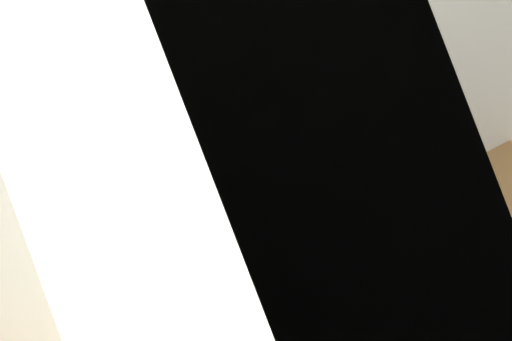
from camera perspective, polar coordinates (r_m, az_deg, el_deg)
name	(u,v)px	position (r m, az deg, el deg)	size (l,w,h in m)	color
ground_plane	(273,324)	(2.41, 2.04, -18.19)	(6.00, 6.00, 0.00)	olive
wall_back	(223,42)	(1.90, -4.08, 15.33)	(6.00, 0.06, 2.60)	silver
wall_left	(8,146)	(1.32, -28.04, 2.66)	(0.05, 6.00, 2.60)	silver
desk	(334,240)	(2.26, 9.44, -8.30)	(1.32, 0.66, 0.73)	#381E14
book_stack_tall	(267,171)	(1.87, 1.38, -0.07)	(0.25, 0.20, 0.25)	orange
book_stack_keyboard_riser	(236,219)	(1.69, -2.51, -5.94)	(0.23, 0.20, 0.18)	yellow
book_stack_side	(339,150)	(2.17, 10.11, 2.44)	(0.25, 0.17, 0.11)	white
laptop	(260,125)	(1.82, 0.44, 5.59)	(0.35, 0.29, 0.23)	#2D2D33
keyboard	(235,196)	(1.63, -2.61, -3.13)	(0.42, 0.14, 0.02)	black
computer_mouse	(328,179)	(2.04, 8.78, -1.00)	(0.06, 0.10, 0.04)	#A5A8AD
mug	(176,226)	(1.74, -9.69, -6.75)	(0.11, 0.07, 0.10)	#B23F33
water_bottle	(394,161)	(2.06, 16.49, 1.14)	(0.06, 0.06, 0.20)	#999EA5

